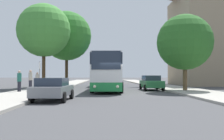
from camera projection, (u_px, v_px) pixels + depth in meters
The scene contains 15 objects.
ground_plane at pixel (116, 94), 20.96m from camera, with size 300.00×300.00×0.00m, color #424244.
sidewalk_left at pixel (28, 94), 20.71m from camera, with size 4.00×120.00×0.15m, color #A39E93.
sidewalk_right at pixel (202, 93), 21.21m from camera, with size 4.00×120.00×0.15m, color #A39E93.
bus_front at pixel (108, 72), 25.59m from camera, with size 3.10×11.25×3.44m.
bus_middle at pixel (105, 73), 39.03m from camera, with size 3.12×11.99×3.44m.
bus_rear at pixel (105, 74), 54.31m from camera, with size 3.07×11.10×3.18m.
parked_car_left_curb at pixel (53, 89), 15.69m from camera, with size 2.16×4.09×1.37m.
parked_car_right_near at pixel (151, 83), 26.89m from camera, with size 2.04×4.32×1.51m.
bus_stop_sign at pixel (40, 73), 23.61m from camera, with size 0.08×0.45×2.62m.
pedestrian_waiting_near at pixel (19, 81), 22.27m from camera, with size 0.36×0.36×1.79m.
pedestrian_waiting_far at pixel (30, 80), 24.96m from camera, with size 0.36×0.36×1.89m.
pedestrian_walking_back at pixel (37, 80), 26.79m from camera, with size 0.36×0.36×1.70m.
tree_left_near at pixel (67, 36), 35.20m from camera, with size 6.62×6.62×9.99m.
tree_left_far at pixel (44, 30), 30.83m from camera, with size 6.26×6.26×9.82m.
tree_right_near at pixel (185, 42), 24.39m from camera, with size 5.20×5.20×7.07m.
Camera 1 is at (-1.04, -20.97, 1.53)m, focal length 42.00 mm.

